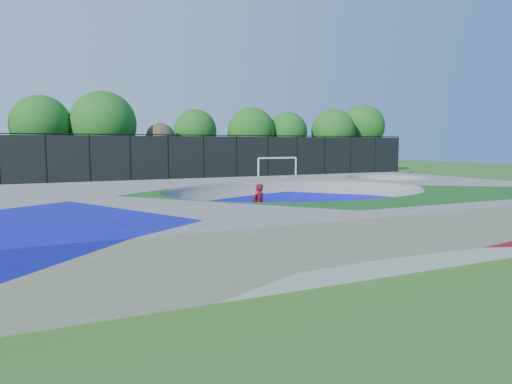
% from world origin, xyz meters
% --- Properties ---
extents(ground, '(120.00, 120.00, 0.00)m').
position_xyz_m(ground, '(0.00, 0.00, 0.00)').
color(ground, '#275C19').
rests_on(ground, ground).
extents(skate_deck, '(22.00, 14.00, 1.50)m').
position_xyz_m(skate_deck, '(0.00, 0.00, 0.75)').
color(skate_deck, gray).
rests_on(skate_deck, ground).
extents(skater, '(0.75, 0.63, 1.74)m').
position_xyz_m(skater, '(-1.69, 0.24, 0.87)').
color(skater, red).
rests_on(skater, ground).
extents(skateboard, '(0.79, 0.58, 0.05)m').
position_xyz_m(skateboard, '(-1.69, 0.24, 0.03)').
color(skateboard, black).
rests_on(skateboard, ground).
extents(soccer_goal, '(3.39, 0.12, 2.24)m').
position_xyz_m(soccer_goal, '(7.26, 15.78, 1.56)').
color(soccer_goal, white).
rests_on(soccer_goal, ground).
extents(fence, '(48.09, 0.09, 4.04)m').
position_xyz_m(fence, '(0.00, 21.00, 2.10)').
color(fence, black).
rests_on(fence, ground).
extents(treeline, '(53.06, 6.97, 8.24)m').
position_xyz_m(treeline, '(-1.08, 26.10, 4.92)').
color(treeline, '#402F20').
rests_on(treeline, ground).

